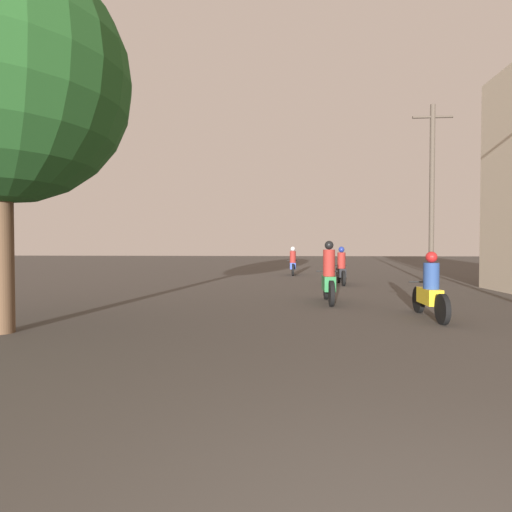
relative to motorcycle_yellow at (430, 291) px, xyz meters
The scene contains 6 objects.
motorcycle_yellow is the anchor object (origin of this frame).
motorcycle_green 2.94m from the motorcycle_yellow, 130.63° to the left, with size 0.60×2.04×1.70m.
motorcycle_black 7.58m from the motorcycle_yellow, 96.37° to the left, with size 0.60×1.97×1.53m.
motorcycle_blue 12.88m from the motorcycle_yellow, 102.08° to the left, with size 0.60×1.95×1.52m.
utility_pole_far 9.15m from the motorcycle_yellow, 70.37° to the left, with size 1.60×0.20×7.30m.
street_tree 9.25m from the motorcycle_yellow, 165.97° to the right, with size 4.47×4.47×6.78m.
Camera 1 is at (-0.83, -1.33, 1.56)m, focal length 28.00 mm.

